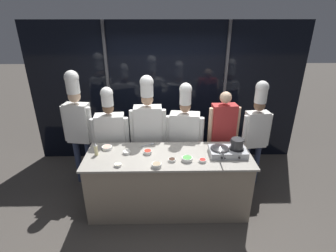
{
  "coord_description": "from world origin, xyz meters",
  "views": [
    {
      "loc": [
        -0.06,
        -3.28,
        2.85
      ],
      "look_at": [
        0.0,
        0.25,
        1.28
      ],
      "focal_mm": 28.0,
      "sensor_mm": 36.0,
      "label": 1
    }
  ],
  "objects": [
    {
      "name": "ground_plane",
      "position": [
        0.0,
        0.0,
        0.0
      ],
      "size": [
        24.0,
        24.0,
        0.0
      ],
      "primitive_type": "plane",
      "color": "#47423D"
    },
    {
      "name": "window_wall_back",
      "position": [
        0.0,
        1.59,
        1.35
      ],
      "size": [
        5.19,
        0.09,
        2.7
      ],
      "color": "black",
      "rests_on": "ground_plane"
    },
    {
      "name": "demo_counter",
      "position": [
        0.0,
        0.0,
        0.46
      ],
      "size": [
        2.4,
        0.81,
        0.93
      ],
      "color": "gray",
      "rests_on": "ground_plane"
    },
    {
      "name": "portable_stove",
      "position": [
        0.86,
        -0.0,
        0.98
      ],
      "size": [
        0.53,
        0.33,
        0.11
      ],
      "color": "#B2B5BA",
      "rests_on": "demo_counter"
    },
    {
      "name": "frying_pan",
      "position": [
        0.74,
        -0.01,
        1.05
      ],
      "size": [
        0.27,
        0.46,
        0.04
      ],
      "color": "#232326",
      "rests_on": "portable_stove"
    },
    {
      "name": "stock_pot",
      "position": [
        0.98,
        -0.0,
        1.11
      ],
      "size": [
        0.2,
        0.18,
        0.15
      ],
      "color": "#333335",
      "rests_on": "portable_stove"
    },
    {
      "name": "squeeze_bottle_oil",
      "position": [
        -1.04,
        0.02,
        1.02
      ],
      "size": [
        0.05,
        0.05,
        0.19
      ],
      "color": "beige",
      "rests_on": "demo_counter"
    },
    {
      "name": "prep_bowl_mushrooms",
      "position": [
        -0.16,
        -0.31,
        0.96
      ],
      "size": [
        0.14,
        0.14,
        0.05
      ],
      "color": "white",
      "rests_on": "demo_counter"
    },
    {
      "name": "prep_bowl_noodles",
      "position": [
        -0.68,
        -0.28,
        0.95
      ],
      "size": [
        0.1,
        0.1,
        0.04
      ],
      "color": "white",
      "rests_on": "demo_counter"
    },
    {
      "name": "prep_bowl_chili_flakes",
      "position": [
        -0.3,
        0.05,
        0.96
      ],
      "size": [
        0.12,
        0.12,
        0.05
      ],
      "color": "white",
      "rests_on": "demo_counter"
    },
    {
      "name": "prep_bowl_shrimp",
      "position": [
        -0.92,
        0.2,
        0.95
      ],
      "size": [
        0.16,
        0.16,
        0.04
      ],
      "color": "white",
      "rests_on": "demo_counter"
    },
    {
      "name": "prep_bowl_rice",
      "position": [
        -0.61,
        0.06,
        0.95
      ],
      "size": [
        0.11,
        0.11,
        0.04
      ],
      "color": "white",
      "rests_on": "demo_counter"
    },
    {
      "name": "prep_bowl_bell_pepper",
      "position": [
        0.47,
        -0.19,
        0.95
      ],
      "size": [
        0.11,
        0.11,
        0.04
      ],
      "color": "white",
      "rests_on": "demo_counter"
    },
    {
      "name": "prep_bowl_scallions",
      "position": [
        0.26,
        -0.16,
        0.96
      ],
      "size": [
        0.16,
        0.16,
        0.06
      ],
      "color": "white",
      "rests_on": "demo_counter"
    },
    {
      "name": "prep_bowl_soy_glaze",
      "position": [
        0.05,
        -0.16,
        0.95
      ],
      "size": [
        0.11,
        0.11,
        0.04
      ],
      "color": "white",
      "rests_on": "demo_counter"
    },
    {
      "name": "serving_spoon_slotted",
      "position": [
        -0.27,
        0.33,
        0.93
      ],
      "size": [
        0.23,
        0.13,
        0.02
      ],
      "color": "#B2B5BA",
      "rests_on": "demo_counter"
    },
    {
      "name": "chef_head",
      "position": [
        -1.47,
        0.68,
        1.21
      ],
      "size": [
        0.51,
        0.26,
        2.02
      ],
      "rotation": [
        0.0,
        0.0,
        2.99
      ],
      "color": "#2D3856",
      "rests_on": "ground_plane"
    },
    {
      "name": "chef_sous",
      "position": [
        -0.94,
        0.61,
        1.0
      ],
      "size": [
        0.61,
        0.28,
        1.78
      ],
      "rotation": [
        0.0,
        0.0,
        3.22
      ],
      "color": "#232326",
      "rests_on": "ground_plane"
    },
    {
      "name": "chef_line",
      "position": [
        -0.32,
        0.64,
        1.12
      ],
      "size": [
        0.59,
        0.25,
        1.95
      ],
      "rotation": [
        0.0,
        0.0,
        3.18
      ],
      "color": "#4C4C51",
      "rests_on": "ground_plane"
    },
    {
      "name": "chef_pastry",
      "position": [
        0.28,
        0.64,
        1.0
      ],
      "size": [
        0.63,
        0.32,
        1.83
      ],
      "rotation": [
        0.0,
        0.0,
        2.99
      ],
      "color": "#232326",
      "rests_on": "ground_plane"
    },
    {
      "name": "person_guest",
      "position": [
        0.93,
        0.68,
        1.02
      ],
      "size": [
        0.52,
        0.24,
        1.67
      ],
      "rotation": [
        0.0,
        0.0,
        3.23
      ],
      "color": "#232326",
      "rests_on": "ground_plane"
    },
    {
      "name": "chef_apprentice",
      "position": [
        1.45,
        0.59,
        1.1
      ],
      "size": [
        0.48,
        0.23,
        1.86
      ],
      "rotation": [
        0.0,
        0.0,
        3.27
      ],
      "color": "#2D3856",
      "rests_on": "ground_plane"
    }
  ]
}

